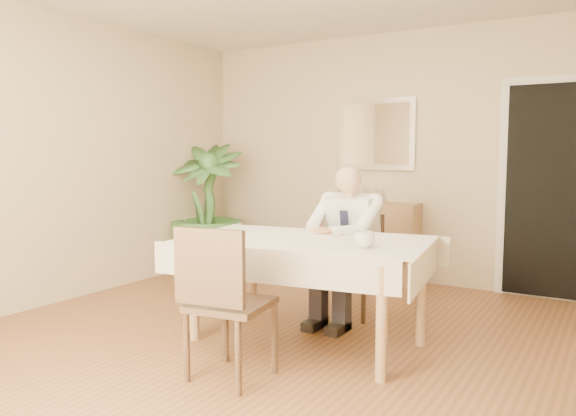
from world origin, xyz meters
The scene contains 17 objects.
room centered at (0.00, 0.00, 1.30)m, with size 5.00×5.02×2.60m.
doorway centered at (1.55, 2.46, 1.00)m, with size 0.96×0.07×2.10m.
mirror centered at (-0.19, 2.47, 1.55)m, with size 0.86×0.04×0.76m.
dining_table centered at (0.21, 0.24, 0.67)m, with size 1.86×1.26×0.75m.
chair_far centered at (0.21, 1.12, 0.47)m, with size 0.44×0.44×0.84m.
chair_near centered at (0.13, -0.62, 0.53)m, with size 0.50×0.50×0.93m.
seated_man centered at (0.21, 0.84, 0.69)m, with size 0.48×0.72×1.24m.
plate centered at (0.24, 0.46, 0.76)m, with size 0.26×0.26×0.02m, color white.
food centered at (0.24, 0.46, 0.78)m, with size 0.14×0.14×0.06m, color #9B6740.
knife centered at (0.28, 0.40, 0.78)m, with size 0.01×0.01×0.13m, color silver.
fork centered at (0.20, 0.40, 0.78)m, with size 0.01×0.01×0.13m, color silver.
coffee_mug centered at (0.72, 0.11, 0.80)m, with size 0.13×0.13×0.10m, color white.
sideboard centered at (-0.19, 2.32, 0.42)m, with size 1.04×0.36×0.84m, color #99774E.
photo_frame_left centered at (-0.64, 2.39, 0.91)m, with size 0.10×0.02×0.14m, color silver.
photo_frame_center centered at (-0.33, 2.39, 0.91)m, with size 0.10×0.02×0.14m, color silver.
photo_frame_right centered at (-0.13, 2.40, 0.91)m, with size 0.10×0.02×0.14m, color silver.
potted_palm centered at (-1.95, 1.78, 0.73)m, with size 0.82×0.82×1.46m, color #315D28.
Camera 1 is at (2.12, -3.16, 1.36)m, focal length 35.00 mm.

